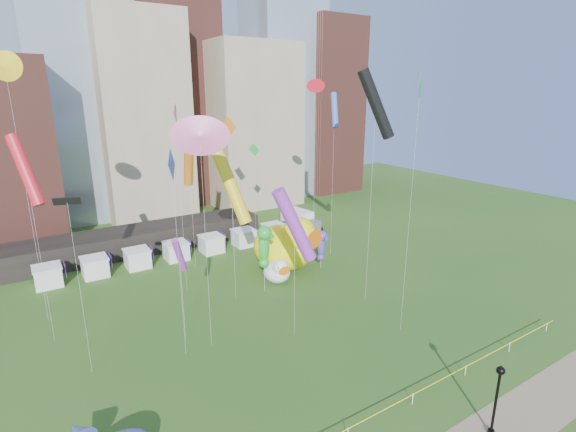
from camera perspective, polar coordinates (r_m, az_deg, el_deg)
skyline at (r=80.07m, az=-20.66°, el=15.15°), size 101.00×23.00×68.00m
pavilion at (r=63.35m, az=-20.57°, el=-3.21°), size 38.00×6.00×3.20m
vendor_tents at (r=59.17m, az=-14.49°, el=-4.53°), size 33.24×2.80×2.40m
caution_tape at (r=31.07m, az=7.91°, el=-26.17°), size 50.00×0.06×0.90m
big_duck at (r=53.38m, az=-0.21°, el=-3.80°), size 8.84×10.13×7.13m
small_duck at (r=50.48m, az=-1.38°, el=-7.23°), size 3.50×4.35×3.18m
seahorse_green at (r=46.83m, az=-3.14°, el=-3.62°), size 1.85×2.18×7.66m
seahorse_purple at (r=53.73m, az=4.44°, el=-3.58°), size 1.38×1.70×5.02m
lamppost at (r=32.38m, az=25.84°, el=-20.21°), size 0.54×0.54×5.19m
box_truck at (r=69.68m, az=1.54°, el=-0.46°), size 3.47×7.36×3.02m
kite_0 at (r=54.66m, az=3.71°, el=16.63°), size 0.99×1.50×22.89m
kite_1 at (r=45.76m, az=-14.72°, el=12.96°), size 0.91×1.83×20.35m
kite_2 at (r=34.31m, az=-27.06°, el=1.45°), size 1.83×0.87×14.34m
kite_3 at (r=37.52m, az=16.92°, el=14.86°), size 1.74×1.39×23.00m
kite_4 at (r=43.61m, az=-7.42°, el=3.73°), size 3.23×4.47×15.96m
kite_5 at (r=55.72m, az=6.16°, el=13.66°), size 1.84×2.62×21.35m
kite_6 at (r=53.06m, az=-12.93°, el=7.19°), size 1.85×4.10×16.97m
kite_7 at (r=36.88m, az=0.88°, el=-1.24°), size 4.13×2.33×13.87m
kite_8 at (r=40.42m, az=-31.28°, el=5.15°), size 2.35×3.49×18.32m
kite_9 at (r=34.21m, az=-11.54°, el=10.26°), size 2.92×1.75×19.74m
kite_10 at (r=43.11m, az=11.51°, el=14.21°), size 3.99×2.84×23.61m
kite_11 at (r=57.73m, az=-4.47°, el=8.16°), size 1.70×0.19×14.90m
kite_12 at (r=44.44m, az=-33.27°, el=16.14°), size 1.77×2.14×24.72m
kite_13 at (r=33.76m, az=-15.05°, el=6.02°), size 1.26×2.21×17.50m
kite_14 at (r=55.39m, az=-7.72°, el=11.21°), size 0.99×2.03×18.47m
kite_15 at (r=38.02m, az=-14.11°, el=-5.00°), size 1.76×1.88×9.82m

